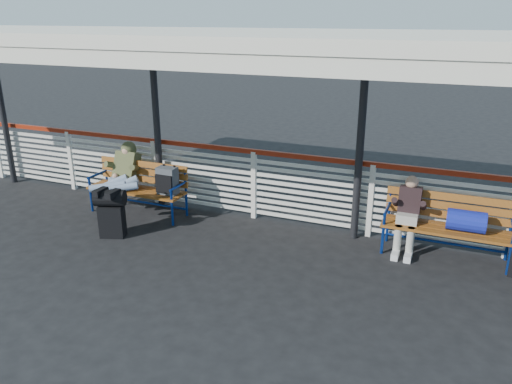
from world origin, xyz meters
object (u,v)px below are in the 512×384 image
at_px(traveler_man, 119,181).
at_px(companion_person, 408,214).
at_px(bench_left, 148,182).
at_px(bench_right, 455,221).
at_px(luggage_stack, 111,211).

height_order(traveler_man, companion_person, traveler_man).
distance_m(bench_left, bench_right, 5.04).
relative_size(bench_left, bench_right, 1.00).
relative_size(bench_right, traveler_man, 1.10).
distance_m(bench_right, traveler_man, 5.43).
relative_size(luggage_stack, traveler_man, 0.48).
bearing_deg(traveler_man, companion_person, 7.00).
relative_size(bench_left, traveler_man, 1.10).
relative_size(bench_right, companion_person, 1.57).
relative_size(bench_left, companion_person, 1.57).
bearing_deg(traveler_man, bench_right, 6.63).
bearing_deg(luggage_stack, companion_person, -3.29).
bearing_deg(bench_right, traveler_man, -173.37).
relative_size(luggage_stack, companion_person, 0.69).
bearing_deg(bench_left, traveler_man, -136.29).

